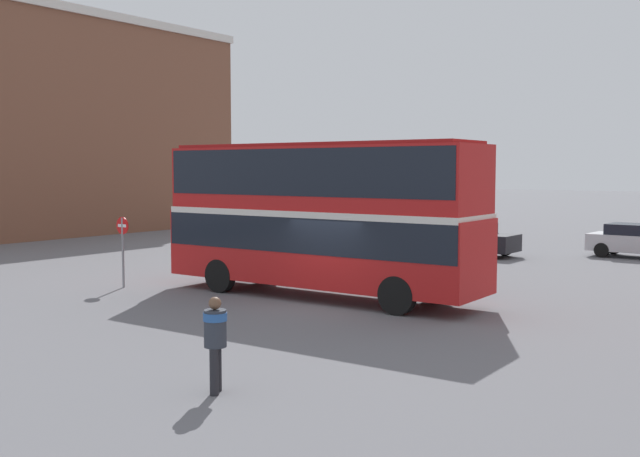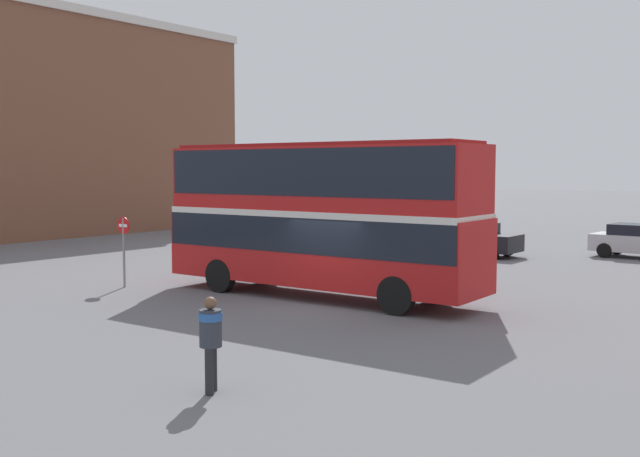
% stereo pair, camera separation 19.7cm
% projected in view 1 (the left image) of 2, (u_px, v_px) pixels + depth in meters
% --- Properties ---
extents(ground_plane, '(240.00, 240.00, 0.00)m').
position_uv_depth(ground_plane, '(326.00, 307.00, 21.69)').
color(ground_plane, slate).
extents(double_decker_bus, '(10.57, 2.73, 4.77)m').
position_uv_depth(double_decker_bus, '(320.00, 209.00, 23.08)').
color(double_decker_bus, red).
rests_on(double_decker_bus, ground_plane).
extents(pedestrian_foreground, '(0.59, 0.59, 1.74)m').
position_uv_depth(pedestrian_foreground, '(215.00, 334.00, 13.25)').
color(pedestrian_foreground, '#232328').
rests_on(pedestrian_foreground, ground_plane).
extents(parked_car_kerb_near, '(4.05, 1.95, 1.50)m').
position_uv_depth(parked_car_kerb_near, '(472.00, 239.00, 34.35)').
color(parked_car_kerb_near, black).
rests_on(parked_car_kerb_near, ground_plane).
extents(parked_car_kerb_far, '(4.02, 2.07, 1.51)m').
position_uv_depth(parked_car_kerb_far, '(635.00, 240.00, 33.56)').
color(parked_car_kerb_far, silver).
rests_on(parked_car_kerb_far, ground_plane).
extents(no_entry_sign, '(0.58, 0.08, 2.38)m').
position_uv_depth(no_entry_sign, '(123.00, 241.00, 25.05)').
color(no_entry_sign, gray).
rests_on(no_entry_sign, ground_plane).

